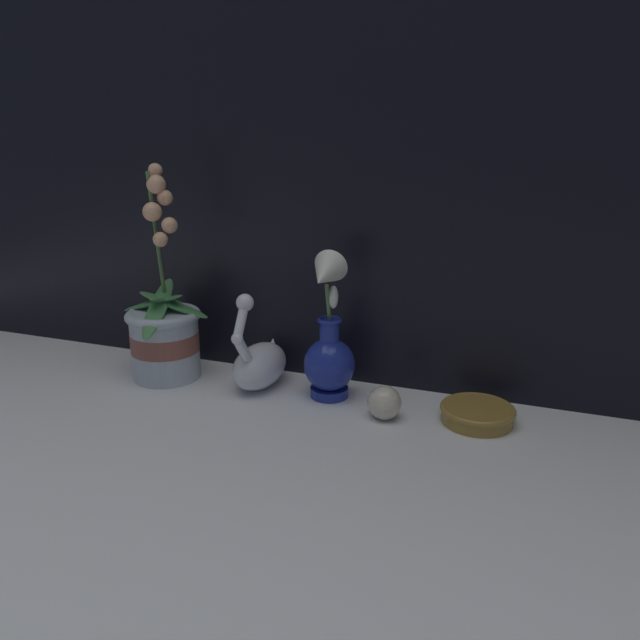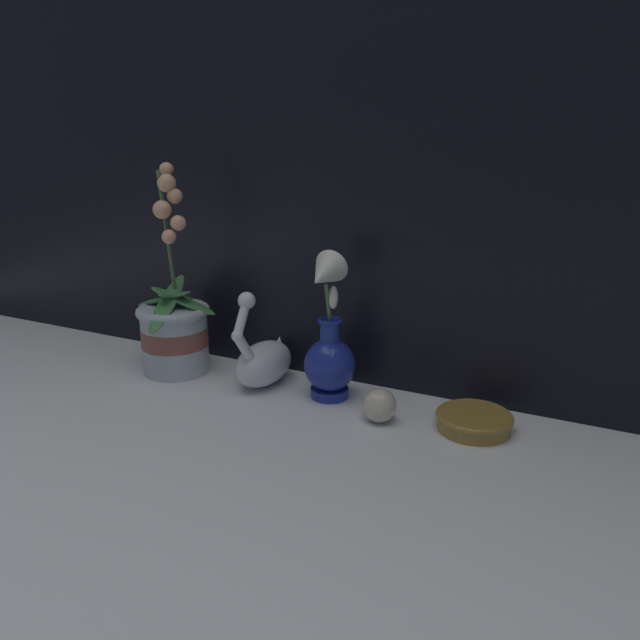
# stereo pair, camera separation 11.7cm
# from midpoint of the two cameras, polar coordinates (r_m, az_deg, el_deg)

# --- Properties ---
(ground_plane) EXTENTS (2.80, 2.80, 0.00)m
(ground_plane) POSITION_cam_midpoint_polar(r_m,az_deg,el_deg) (1.14, 0.24, -8.97)
(ground_plane) COLOR white
(window_backdrop) EXTENTS (2.80, 0.03, 1.20)m
(window_backdrop) POSITION_cam_midpoint_polar(r_m,az_deg,el_deg) (1.23, 5.18, 21.61)
(window_backdrop) COLOR black
(window_backdrop) RESTS_ON ground_plane
(orchid_potted_plant) EXTENTS (0.20, 0.21, 0.44)m
(orchid_potted_plant) POSITION_cam_midpoint_polar(r_m,az_deg,el_deg) (1.34, -10.78, -0.68)
(orchid_potted_plant) COLOR #B2BCCC
(orchid_potted_plant) RESTS_ON ground_plane
(swan_figurine) EXTENTS (0.09, 0.19, 0.21)m
(swan_figurine) POSITION_cam_midpoint_polar(r_m,az_deg,el_deg) (1.27, -2.58, -3.70)
(swan_figurine) COLOR white
(swan_figurine) RESTS_ON ground_plane
(blue_vase) EXTENTS (0.10, 0.12, 0.29)m
(blue_vase) POSITION_cam_midpoint_polar(r_m,az_deg,el_deg) (1.19, 3.61, -2.56)
(blue_vase) COLOR navy
(blue_vase) RESTS_ON ground_plane
(glass_sphere) EXTENTS (0.06, 0.06, 0.06)m
(glass_sphere) POSITION_cam_midpoint_polar(r_m,az_deg,el_deg) (1.13, 8.44, -7.79)
(glass_sphere) COLOR beige
(glass_sphere) RESTS_ON ground_plane
(amber_dish) EXTENTS (0.13, 0.13, 0.03)m
(amber_dish) POSITION_cam_midpoint_polar(r_m,az_deg,el_deg) (1.14, 16.83, -8.81)
(amber_dish) COLOR olive
(amber_dish) RESTS_ON ground_plane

